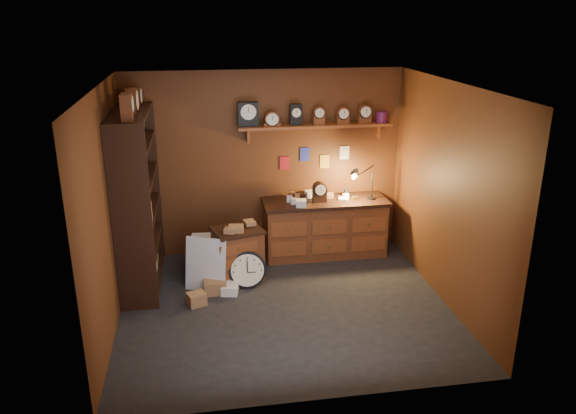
{
  "coord_description": "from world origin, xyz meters",
  "views": [
    {
      "loc": [
        -0.96,
        -6.08,
        3.48
      ],
      "look_at": [
        0.1,
        0.35,
        1.18
      ],
      "focal_mm": 35.0,
      "sensor_mm": 36.0,
      "label": 1
    }
  ],
  "objects_px": {
    "shelving_unit": "(135,193)",
    "big_round_clock": "(247,270)",
    "workbench": "(325,224)",
    "low_cabinet": "(238,252)"
  },
  "relations": [
    {
      "from": "big_round_clock",
      "to": "workbench",
      "type": "bearing_deg",
      "value": 35.2
    },
    {
      "from": "shelving_unit",
      "to": "low_cabinet",
      "type": "relative_size",
      "value": 3.19
    },
    {
      "from": "low_cabinet",
      "to": "shelving_unit",
      "type": "bearing_deg",
      "value": 158.9
    },
    {
      "from": "low_cabinet",
      "to": "big_round_clock",
      "type": "bearing_deg",
      "value": -86.53
    },
    {
      "from": "low_cabinet",
      "to": "big_round_clock",
      "type": "relative_size",
      "value": 1.63
    },
    {
      "from": "low_cabinet",
      "to": "big_round_clock",
      "type": "distance_m",
      "value": 0.33
    },
    {
      "from": "workbench",
      "to": "big_round_clock",
      "type": "relative_size",
      "value": 3.68
    },
    {
      "from": "shelving_unit",
      "to": "big_round_clock",
      "type": "xyz_separation_m",
      "value": [
        1.39,
        -0.38,
        -1.01
      ]
    },
    {
      "from": "shelving_unit",
      "to": "workbench",
      "type": "bearing_deg",
      "value": 10.66
    },
    {
      "from": "shelving_unit",
      "to": "workbench",
      "type": "height_order",
      "value": "shelving_unit"
    }
  ]
}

